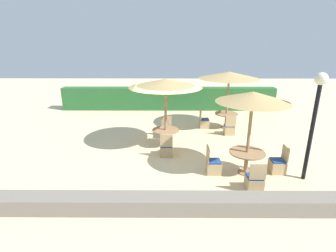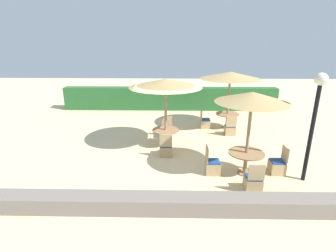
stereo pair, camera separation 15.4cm
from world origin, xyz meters
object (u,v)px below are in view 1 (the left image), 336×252
parasol_center (166,83)px  patio_chair_center_north (167,132)px  lamp_post (316,106)px  patio_chair_back_right_south (229,129)px  patio_chair_front_right_south (254,182)px  patio_chair_back_right_west (204,122)px  round_table_front_right (247,156)px  patio_chair_center_south (166,149)px  patio_chair_front_right_west (213,166)px  patio_chair_front_right_east (278,165)px  round_table_center (166,133)px  round_table_back_right (226,116)px  parasol_front_right (253,98)px  parasol_back_right (229,75)px

parasol_center → patio_chair_center_north: parasol_center is taller
lamp_post → patio_chair_back_right_south: 4.77m
patio_chair_front_right_south → parasol_center: bearing=128.3°
lamp_post → patio_chair_back_right_west: lamp_post is taller
patio_chair_center_north → patio_chair_front_right_south: size_ratio=1.00×
round_table_front_right → patio_chair_center_south: bearing=153.3°
patio_chair_front_right_west → patio_chair_front_right_east: bearing=91.4°
round_table_center → round_table_back_right: bearing=38.6°
lamp_post → patio_chair_back_right_west: bearing=116.7°
round_table_center → patio_chair_front_right_east: patio_chair_front_right_east is taller
patio_chair_back_right_south → patio_chair_front_right_east: size_ratio=1.00×
parasol_front_right → parasol_back_right: bearing=86.4°
round_table_front_right → lamp_post: bearing=-12.1°
round_table_center → parasol_center: bearing=-86.4°
patio_chair_center_north → parasol_front_right: (2.63, -3.23, 2.26)m
patio_chair_front_right_west → parasol_center: bearing=-145.3°
patio_chair_back_right_west → parasol_front_right: 5.22m
parasol_center → patio_chair_center_south: size_ratio=3.04×
patio_chair_center_north → round_table_center: bearing=88.6°
parasol_back_right → patio_chair_front_right_east: (0.77, -4.58, -2.31)m
parasol_center → patio_chair_center_south: (0.04, -0.96, -2.32)m
round_table_center → patio_chair_back_right_south: bearing=25.5°
lamp_post → patio_chair_front_right_west: lamp_post is taller
round_table_back_right → round_table_front_right: 4.63m
round_table_back_right → parasol_center: bearing=-141.4°
patio_chair_front_right_west → patio_chair_center_north: bearing=-154.4°
parasol_center → parasol_front_right: (2.65, -2.27, -0.06)m
patio_chair_center_south → patio_chair_back_right_west: (1.83, 3.32, 0.00)m
patio_chair_center_north → patio_chair_front_right_west: bearing=115.6°
patio_chair_center_south → round_table_front_right: bearing=-26.7°
round_table_front_right → patio_chair_front_right_south: patio_chair_front_right_south is taller
patio_chair_center_north → patio_chair_front_right_east: same height
parasol_front_right → patio_chair_front_right_east: 2.50m
round_table_back_right → patio_chair_front_right_east: 4.66m
patio_chair_center_south → round_table_back_right: (2.90, 3.31, 0.33)m
parasol_back_right → round_table_back_right: bearing=-153.4°
parasol_center → patio_chair_back_right_south: (2.90, 1.38, -2.32)m
lamp_post → patio_chair_center_south: 5.10m
round_table_center → patio_chair_front_right_east: (3.71, -2.23, -0.30)m
round_table_back_right → patio_chair_back_right_south: size_ratio=1.20×
round_table_center → parasol_front_right: bearing=-40.6°
patio_chair_center_south → patio_chair_front_right_east: (3.67, -1.27, 0.00)m
round_table_back_right → patio_chair_front_right_west: 4.84m
round_table_back_right → patio_chair_back_right_west: patio_chair_back_right_west is taller
patio_chair_back_right_west → patio_chair_back_right_south: bearing=46.5°
parasol_center → parasol_back_right: size_ratio=1.00×
patio_chair_back_right_west → patio_chair_front_right_east: same height
lamp_post → parasol_front_right: bearing=167.9°
round_table_back_right → round_table_front_right: bearing=-93.6°
lamp_post → patio_chair_front_right_south: lamp_post is taller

